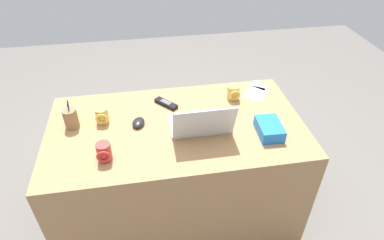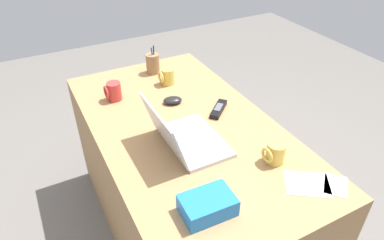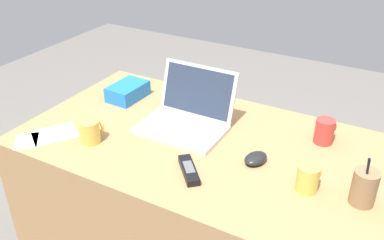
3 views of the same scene
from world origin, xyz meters
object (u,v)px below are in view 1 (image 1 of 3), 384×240
coffee_mug_spare (102,116)px  snack_bag (269,129)px  coffee_mug_tall (104,152)px  laptop (201,123)px  computer_mouse (138,123)px  pen_holder (71,118)px  cordless_phone (166,104)px  coffee_mug_white (233,92)px

coffee_mug_spare → snack_bag: 0.94m
coffee_mug_spare → coffee_mug_tall: bearing=94.7°
laptop → coffee_mug_spare: (0.54, -0.16, 0.00)m
laptop → coffee_mug_tall: size_ratio=3.50×
coffee_mug_tall → coffee_mug_spare: coffee_mug_tall is taller
computer_mouse → snack_bag: snack_bag is taller
laptop → pen_holder: bearing=-11.6°
coffee_mug_spare → snack_bag: coffee_mug_spare is taller
cordless_phone → snack_bag: size_ratio=0.81×
snack_bag → computer_mouse: bearing=-15.6°
coffee_mug_white → laptop: bearing=46.6°
coffee_mug_spare → cordless_phone: 0.39m
cordless_phone → pen_holder: 0.56m
laptop → coffee_mug_tall: (0.52, 0.16, 0.00)m
computer_mouse → coffee_mug_spare: (0.20, -0.06, 0.03)m
pen_holder → snack_bag: pen_holder is taller
laptop → computer_mouse: 0.36m
laptop → cordless_phone: 0.32m
coffee_mug_tall → coffee_mug_spare: (0.03, -0.32, -0.00)m
computer_mouse → snack_bag: 0.73m
coffee_mug_spare → cordless_phone: size_ratio=0.61×
laptop → coffee_mug_spare: bearing=-16.7°
coffee_mug_white → coffee_mug_spare: coffee_mug_spare is taller
laptop → snack_bag: laptop is taller
snack_bag → cordless_phone: bearing=-34.7°
coffee_mug_spare → pen_holder: bearing=5.8°
laptop → snack_bag: bearing=165.3°
coffee_mug_white → cordless_phone: coffee_mug_white is taller
computer_mouse → pen_holder: bearing=9.7°
pen_holder → snack_bag: bearing=167.3°
computer_mouse → coffee_mug_spare: size_ratio=1.07×
coffee_mug_tall → pen_holder: (0.19, -0.30, 0.01)m
coffee_mug_white → pen_holder: size_ratio=0.52×
laptop → snack_bag: (-0.36, 0.10, -0.01)m
coffee_mug_white → coffee_mug_spare: bearing=8.1°
coffee_mug_tall → coffee_mug_white: bearing=-151.0°
coffee_mug_white → coffee_mug_tall: 0.89m
computer_mouse → coffee_mug_white: size_ratio=1.09×
coffee_mug_tall → snack_bag: 0.88m
computer_mouse → snack_bag: size_ratio=0.53×
coffee_mug_white → snack_bag: size_ratio=0.49×
coffee_mug_white → pen_holder: 0.98m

